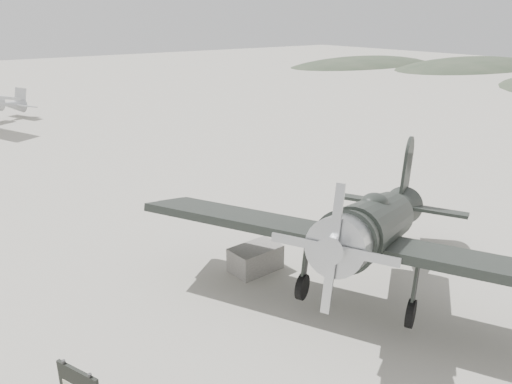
% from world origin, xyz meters
% --- Properties ---
extents(ground, '(160.00, 160.00, 0.00)m').
position_xyz_m(ground, '(0.00, 0.00, 0.00)').
color(ground, gray).
rests_on(ground, ground).
extents(hill_east_north, '(36.00, 18.00, 6.00)m').
position_xyz_m(hill_east_north, '(60.00, 28.00, 0.00)').
color(hill_east_north, '#2F3C2C').
rests_on(hill_east_north, ground).
extents(hill_northeast, '(32.00, 16.00, 5.20)m').
position_xyz_m(hill_northeast, '(50.00, 40.00, 0.00)').
color(hill_northeast, '#2F3C2C').
rests_on(hill_northeast, ground).
extents(lowwing_monoplane, '(9.35, 11.62, 3.90)m').
position_xyz_m(lowwing_monoplane, '(0.29, -4.94, 2.06)').
color(lowwing_monoplane, black).
rests_on(lowwing_monoplane, ground).
extents(equipment_block, '(1.54, 1.00, 0.75)m').
position_xyz_m(equipment_block, '(-1.54, -2.00, 0.37)').
color(equipment_block, slate).
rests_on(equipment_block, ground).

